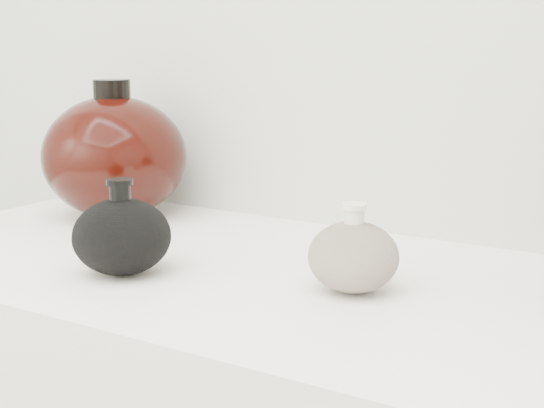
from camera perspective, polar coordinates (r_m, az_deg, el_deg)
The scene contains 3 objects.
black_gourd_vase at distance 0.92m, azimuth -11.24°, elevation -2.35°, with size 0.13×0.13×0.12m.
cream_gourd_vase at distance 0.84m, azimuth 6.15°, elevation -3.91°, with size 0.11×0.11×0.10m.
left_round_pot at distance 1.22m, azimuth -11.77°, elevation 3.55°, with size 0.28×0.28×0.22m.
Camera 1 is at (0.42, 0.20, 1.17)m, focal length 50.00 mm.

